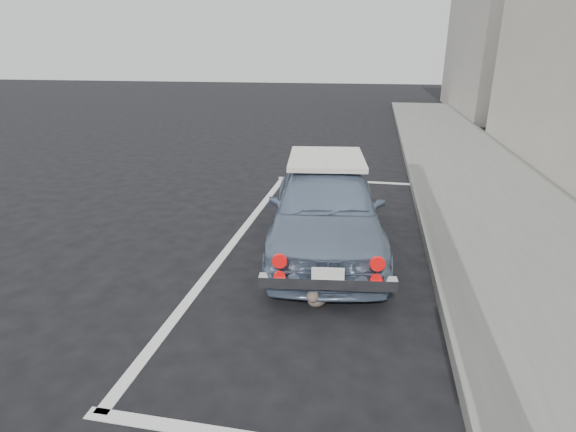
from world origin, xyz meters
name	(u,v)px	position (x,y,z in m)	size (l,w,h in m)	color
ground	(234,385)	(0.00, 0.00, 0.00)	(80.00, 80.00, 0.00)	black
sidewalk	(566,294)	(3.20, 2.00, 0.07)	(2.80, 40.00, 0.15)	slate
building_far	(506,19)	(6.35, 20.00, 4.00)	(3.50, 10.00, 8.00)	#AEA99E
pline_front	(347,181)	(0.50, 6.50, 0.00)	(3.00, 0.12, 0.01)	silver
pline_side	(236,238)	(-0.90, 3.00, 0.00)	(0.12, 7.00, 0.01)	silver
retro_coupe	(326,204)	(0.41, 2.98, 0.63)	(1.92, 3.83, 1.25)	slate
cat	(318,295)	(0.52, 1.38, 0.12)	(0.30, 0.48, 0.27)	#6B5D51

